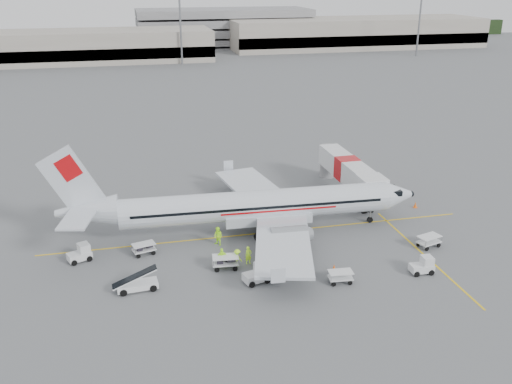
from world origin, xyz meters
TOP-DOWN VIEW (x-y plane):
  - ground at (0.00, 0.00)m, footprint 360.00×360.00m
  - stripe_lead at (0.00, 0.00)m, footprint 44.00×0.20m
  - stripe_cross at (14.00, -8.00)m, footprint 0.20×20.00m
  - terminal_west at (-40.00, 130.00)m, footprint 110.00×22.00m
  - terminal_east at (70.00, 145.00)m, footprint 90.00×26.00m
  - parking_garage at (25.00, 160.00)m, footprint 62.00×24.00m
  - treeline at (0.00, 175.00)m, footprint 300.00×3.00m
  - mast_center at (5.00, 118.00)m, footprint 3.20×1.20m
  - mast_east at (80.00, 118.00)m, footprint 3.20×1.20m
  - aircraft at (-0.22, 0.52)m, footprint 37.60×30.09m
  - jet_bridge at (12.72, 8.61)m, footprint 3.48×17.12m
  - belt_loader at (-12.73, -8.48)m, footprint 4.66×2.04m
  - tug_fore at (12.01, -11.33)m, footprint 2.08×1.23m
  - tug_mid at (-2.68, -9.54)m, footprint 2.47×1.80m
  - tug_aft at (-17.76, -2.01)m, footprint 2.41×1.90m
  - cart_loaded_a at (-11.87, -2.00)m, footprint 2.36×1.75m
  - cart_loaded_b at (-4.82, -6.50)m, footprint 2.47×1.62m
  - cart_empty_a at (4.36, -11.27)m, footprint 2.17×1.39m
  - cart_empty_b at (15.26, -6.75)m, footprint 2.53×1.92m
  - cone_nose at (18.80, 2.65)m, footprint 0.43×0.43m
  - cone_port at (3.17, 13.30)m, footprint 0.40×0.40m
  - cone_stbd at (4.57, -9.18)m, footprint 0.41×0.41m
  - crew_a at (-2.61, -6.10)m, footprint 0.68×0.50m
  - crew_b at (-4.67, -1.67)m, footprint 1.14×1.17m
  - crew_c at (-3.69, -6.27)m, footprint 1.15×1.21m
  - crew_d at (-5.06, -6.08)m, footprint 1.07×0.45m

SIDE VIEW (x-z plane):
  - ground at x=0.00m, z-range 0.00..0.00m
  - stripe_lead at x=0.00m, z-range 0.00..0.01m
  - stripe_cross at x=14.00m, z-range 0.00..0.01m
  - cone_port at x=3.17m, z-range 0.00..0.65m
  - cone_stbd at x=4.57m, z-range 0.00..0.67m
  - cone_nose at x=18.80m, z-range 0.00..0.70m
  - cart_empty_a at x=4.36m, z-range 0.00..1.09m
  - cart_loaded_a at x=-11.87m, z-range 0.00..1.10m
  - cart_empty_b at x=15.26m, z-range 0.00..1.17m
  - cart_loaded_b at x=-4.82m, z-range 0.00..1.22m
  - tug_fore at x=12.01m, z-range 0.00..1.58m
  - tug_aft at x=-17.76m, z-range 0.00..1.63m
  - crew_c at x=-3.69m, z-range 0.00..1.65m
  - crew_a at x=-2.61m, z-range 0.00..1.71m
  - tug_mid at x=-2.68m, z-range 0.00..1.71m
  - crew_d at x=-5.06m, z-range 0.00..1.82m
  - crew_b at x=-4.67m, z-range 0.00..1.89m
  - belt_loader at x=-12.73m, z-range 0.00..2.46m
  - jet_bridge at x=12.72m, z-range 0.00..4.48m
  - treeline at x=0.00m, z-range 0.00..6.00m
  - terminal_west at x=-40.00m, z-range 0.00..9.00m
  - terminal_east at x=70.00m, z-range 0.00..10.00m
  - aircraft at x=-0.22m, z-range 0.00..10.03m
  - parking_garage at x=25.00m, z-range 0.00..14.00m
  - mast_center at x=5.00m, z-range 0.00..22.00m
  - mast_east at x=80.00m, z-range 0.00..22.00m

